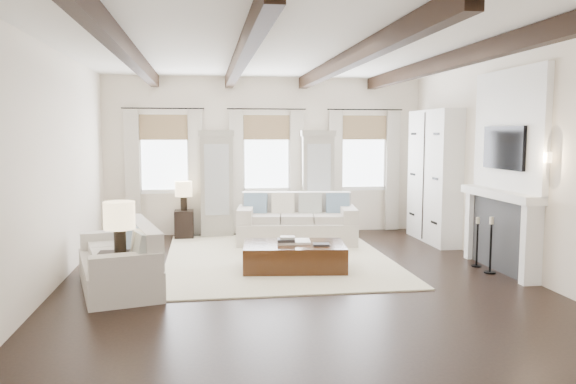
{
  "coord_description": "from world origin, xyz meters",
  "views": [
    {
      "loc": [
        -1.26,
        -7.75,
        2.06
      ],
      "look_at": [
        0.02,
        0.85,
        1.15
      ],
      "focal_mm": 35.0,
      "sensor_mm": 36.0,
      "label": 1
    }
  ],
  "objects": [
    {
      "name": "ground",
      "position": [
        0.0,
        0.0,
        0.0
      ],
      "size": [
        7.5,
        7.5,
        0.0
      ],
      "primitive_type": "plane",
      "color": "black",
      "rests_on": "ground"
    },
    {
      "name": "book_lower",
      "position": [
        -0.06,
        0.49,
        0.46
      ],
      "size": [
        0.28,
        0.23,
        0.04
      ],
      "primitive_type": "cube",
      "rotation": [
        0.0,
        0.0,
        -0.12
      ],
      "color": "#262628",
      "rests_on": "tray"
    },
    {
      "name": "side_table_back",
      "position": [
        -1.67,
        3.35,
        0.28
      ],
      "size": [
        0.37,
        0.37,
        0.55
      ],
      "primitive_type": "cube",
      "color": "black",
      "rests_on": "ground"
    },
    {
      "name": "area_rug",
      "position": [
        -0.09,
        1.28,
        0.01
      ],
      "size": [
        3.62,
        4.37,
        0.02
      ],
      "primitive_type": "cube",
      "color": "beige",
      "rests_on": "ground"
    },
    {
      "name": "sofa_left",
      "position": [
        -2.36,
        -0.1,
        0.35
      ],
      "size": [
        1.37,
        2.15,
        0.85
      ],
      "color": "beige",
      "rests_on": "ground"
    },
    {
      "name": "lamp_back",
      "position": [
        -1.67,
        3.35,
        0.94
      ],
      "size": [
        0.33,
        0.33,
        0.57
      ],
      "color": "black",
      "rests_on": "side_table_back"
    },
    {
      "name": "side_table_front",
      "position": [
        -2.3,
        -0.73,
        0.29
      ],
      "size": [
        0.58,
        0.58,
        0.58
      ],
      "primitive_type": "cube",
      "color": "black",
      "rests_on": "ground"
    },
    {
      "name": "candlestick_near",
      "position": [
        2.9,
        -0.14,
        0.35
      ],
      "size": [
        0.17,
        0.17,
        0.84
      ],
      "color": "black",
      "rests_on": "ground"
    },
    {
      "name": "lamp_front",
      "position": [
        -2.3,
        -0.73,
        1.02
      ],
      "size": [
        0.38,
        0.38,
        0.65
      ],
      "color": "black",
      "rests_on": "side_table_front"
    },
    {
      "name": "candlestick_far",
      "position": [
        2.9,
        0.27,
        0.32
      ],
      "size": [
        0.16,
        0.16,
        0.77
      ],
      "color": "black",
      "rests_on": "ground"
    },
    {
      "name": "book_loose",
      "position": [
        0.44,
        0.31,
        0.41
      ],
      "size": [
        0.26,
        0.21,
        0.03
      ],
      "primitive_type": "cube",
      "rotation": [
        0.0,
        0.0,
        -0.12
      ],
      "color": "#262628",
      "rests_on": "ottoman"
    },
    {
      "name": "room_shell",
      "position": [
        0.75,
        0.9,
        1.89
      ],
      "size": [
        6.54,
        7.54,
        3.22
      ],
      "color": "white",
      "rests_on": "ground"
    },
    {
      "name": "sofa_back",
      "position": [
        0.44,
        2.54,
        0.37
      ],
      "size": [
        2.3,
        1.28,
        0.94
      ],
      "color": "beige",
      "rests_on": "ground"
    },
    {
      "name": "ottoman",
      "position": [
        0.07,
        0.5,
        0.2
      ],
      "size": [
        1.62,
        1.12,
        0.4
      ],
      "primitive_type": "cube",
      "rotation": [
        0.0,
        0.0,
        -0.12
      ],
      "color": "black",
      "rests_on": "ground"
    },
    {
      "name": "tray",
      "position": [
        0.07,
        0.58,
        0.42
      ],
      "size": [
        0.54,
        0.44,
        0.04
      ],
      "primitive_type": "cube",
      "rotation": [
        0.0,
        0.0,
        -0.12
      ],
      "color": "white",
      "rests_on": "ottoman"
    },
    {
      "name": "book_upper",
      "position": [
        -0.03,
        0.53,
        0.49
      ],
      "size": [
        0.24,
        0.19,
        0.03
      ],
      "primitive_type": "cube",
      "rotation": [
        0.0,
        0.0,
        -0.12
      ],
      "color": "beige",
      "rests_on": "book_lower"
    }
  ]
}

